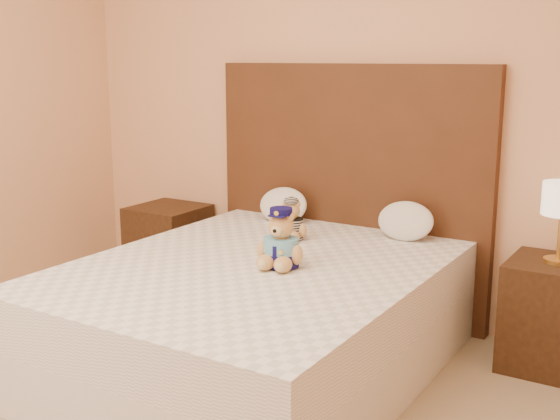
% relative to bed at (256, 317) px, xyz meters
% --- Properties ---
extents(bed, '(1.60, 2.00, 0.55)m').
position_rel_bed_xyz_m(bed, '(0.00, 0.00, 0.00)').
color(bed, white).
rests_on(bed, ground).
extents(headboard, '(1.75, 0.08, 1.50)m').
position_rel_bed_xyz_m(headboard, '(0.00, 1.01, 0.47)').
color(headboard, '#472615').
rests_on(headboard, ground).
extents(nightstand_left, '(0.45, 0.45, 0.55)m').
position_rel_bed_xyz_m(nightstand_left, '(-1.25, 0.80, -0.00)').
color(nightstand_left, '#3B2312').
rests_on(nightstand_left, ground).
extents(nightstand_right, '(0.45, 0.45, 0.55)m').
position_rel_bed_xyz_m(nightstand_right, '(1.25, 0.80, -0.00)').
color(nightstand_right, '#3B2312').
rests_on(nightstand_right, ground).
extents(teddy_police, '(0.28, 0.27, 0.29)m').
position_rel_bed_xyz_m(teddy_police, '(0.13, 0.02, 0.42)').
color(teddy_police, '#B37945').
rests_on(teddy_police, bed).
extents(teddy_prisoner, '(0.23, 0.23, 0.22)m').
position_rel_bed_xyz_m(teddy_prisoner, '(-0.10, 0.50, 0.38)').
color(teddy_prisoner, '#B37945').
rests_on(teddy_prisoner, bed).
extents(pillow_left, '(0.32, 0.21, 0.23)m').
position_rel_bed_xyz_m(pillow_left, '(-0.35, 0.83, 0.39)').
color(pillow_left, white).
rests_on(pillow_left, bed).
extents(pillow_right, '(0.32, 0.21, 0.23)m').
position_rel_bed_xyz_m(pillow_right, '(0.44, 0.83, 0.39)').
color(pillow_right, white).
rests_on(pillow_right, bed).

